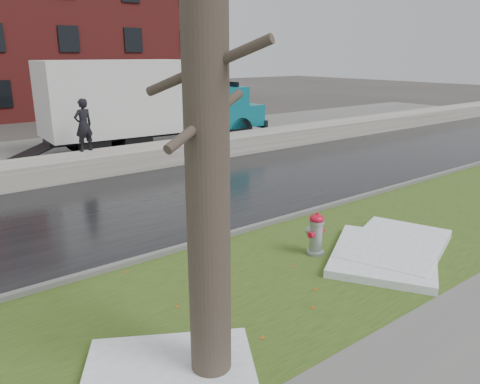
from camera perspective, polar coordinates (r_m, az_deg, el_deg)
ground at (r=10.34m, az=3.19°, el=-6.87°), size 120.00×120.00×0.00m
verge at (r=9.51m, az=8.19°, el=-9.07°), size 60.00×4.50×0.04m
road at (r=13.83m, az=-9.10°, el=-0.88°), size 60.00×7.00×0.03m
parking_lot at (r=21.48m, az=-20.22°, el=4.52°), size 60.00×9.00×0.03m
curb at (r=11.03m, az=-0.22°, el=-4.92°), size 60.00×0.15×0.14m
snowbank at (r=17.43m, az=-15.89°, el=3.53°), size 60.00×1.60×0.75m
brick_building at (r=38.05m, az=-26.40°, el=16.23°), size 26.00×12.00×10.00m
bg_tree_right at (r=38.28m, az=-2.34°, el=15.35°), size 1.40×1.62×6.50m
fire_hydrant at (r=9.90m, az=9.25°, el=-4.83°), size 0.45×0.40×0.92m
tree at (r=5.29m, az=-4.11°, el=8.09°), size 1.32×1.53×6.53m
box_truck at (r=21.11m, az=-11.56°, el=10.59°), size 11.64×3.23×3.86m
worker at (r=17.58m, az=-18.54°, el=7.75°), size 0.76×0.57×1.86m
snow_patch_near at (r=10.14m, az=17.19°, el=-7.38°), size 3.26×3.06×0.16m
snow_patch_far at (r=6.59m, az=-8.55°, el=-20.99°), size 2.71×2.49×0.14m
snow_patch_side at (r=10.65m, az=18.47°, el=-6.27°), size 3.25×2.65×0.18m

